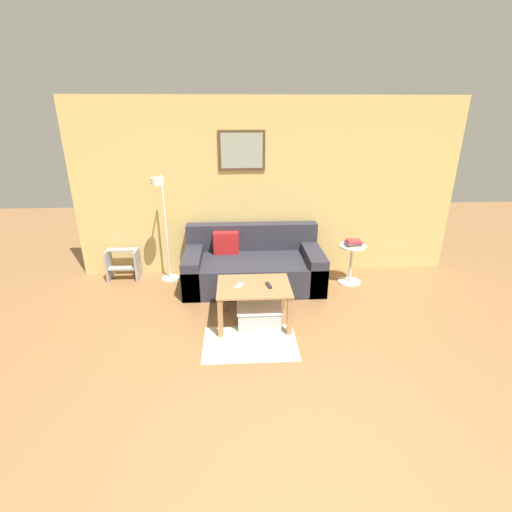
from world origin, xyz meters
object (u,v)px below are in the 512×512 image
step_stool (123,263)px  coffee_table (254,293)px  cell_phone (239,285)px  couch (253,266)px  storage_bin (259,314)px  floor_lamp (163,219)px  remote_control (269,285)px  side_table (351,260)px  book_stack (354,243)px

step_stool → coffee_table: bearing=-35.6°
step_stool → cell_phone: bearing=-38.1°
couch → storage_bin: 1.10m
coffee_table → floor_lamp: floor_lamp is taller
coffee_table → storage_bin: size_ratio=1.63×
remote_control → floor_lamp: bearing=127.6°
coffee_table → side_table: size_ratio=1.47×
book_stack → remote_control: book_stack is taller
book_stack → storage_bin: bearing=-143.5°
side_table → step_stool: 3.34m
book_stack → side_table: bearing=142.8°
book_stack → coffee_table: bearing=-145.3°
side_table → cell_phone: 1.92m
step_stool → side_table: bearing=-5.5°
book_stack → cell_phone: (-1.63, -1.01, -0.13)m
storage_bin → side_table: bearing=36.8°
floor_lamp → remote_control: 1.85m
side_table → remote_control: bearing=-140.9°
couch → book_stack: size_ratio=7.87×
coffee_table → remote_control: bearing=-8.7°
book_stack → step_stool: size_ratio=0.54×
side_table → cell_phone: size_ratio=4.08×
floor_lamp → side_table: bearing=-2.9°
couch → book_stack: (1.42, -0.05, 0.34)m
coffee_table → floor_lamp: (-1.18, 1.15, 0.57)m
side_table → book_stack: book_stack is taller
side_table → book_stack: size_ratio=2.34×
remote_control → cell_phone: 0.34m
coffee_table → floor_lamp: size_ratio=0.54×
floor_lamp → book_stack: size_ratio=6.34×
storage_bin → coffee_table: bearing=155.9°
side_table → remote_control: (-1.29, -1.04, 0.15)m
side_table → step_stool: bearing=174.5°
couch → book_stack: 1.46m
couch → floor_lamp: 1.41m
couch → storage_bin: (0.01, -1.09, -0.15)m
coffee_table → remote_control: remote_control is taller
remote_control → step_stool: (-2.03, 1.36, -0.25)m
coffee_table → storage_bin: coffee_table is taller
couch → cell_phone: (-0.21, -1.06, 0.21)m
book_stack → cell_phone: bearing=-148.3°
floor_lamp → cell_phone: floor_lamp is taller
couch → coffee_table: 1.07m
book_stack → remote_control: 1.66m
side_table → step_stool: (-3.32, 0.32, -0.10)m
storage_bin → remote_control: bearing=0.0°
couch → side_table: size_ratio=3.37×
floor_lamp → couch: bearing=-4.4°
coffee_table → step_stool: size_ratio=1.86×
remote_control → cell_phone: size_ratio=1.07×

